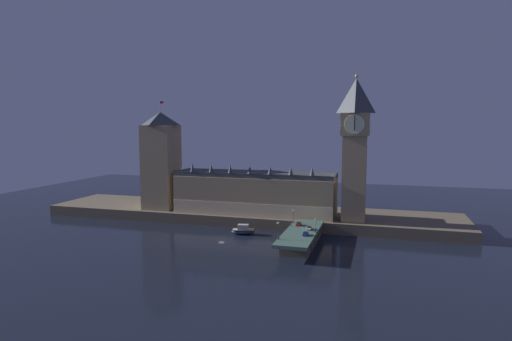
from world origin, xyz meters
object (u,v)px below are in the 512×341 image
street_lamp_near (278,228)px  street_lamp_far (293,214)px  street_lamp_mid (316,224)px  boat_upstream (243,231)px  car_southbound_lead (305,234)px  pedestrian_far_rail (291,224)px  car_northbound_lead (299,224)px  car_southbound_trail (309,228)px  victoria_tower (161,160)px  clock_tower (355,145)px  pedestrian_near_rail (279,237)px  pedestrian_mid_walk (315,230)px

street_lamp_near → street_lamp_far: size_ratio=1.13×
street_lamp_mid → boat_upstream: bearing=160.8°
car_southbound_lead → pedestrian_far_rail: size_ratio=2.62×
car_northbound_lead → car_southbound_trail: car_northbound_lead is taller
victoria_tower → car_southbound_lead: bearing=-25.2°
street_lamp_near → clock_tower: bearing=61.4°
car_southbound_trail → pedestrian_near_rail: 20.90m
victoria_tower → pedestrian_near_rail: victoria_tower is taller
car_southbound_lead → pedestrian_far_rail: 16.25m
pedestrian_near_rail → street_lamp_near: street_lamp_near is taller
street_lamp_near → street_lamp_mid: street_lamp_near is taller
pedestrian_mid_walk → car_northbound_lead: bearing=130.1°
pedestrian_far_rail → street_lamp_far: size_ratio=0.26×
clock_tower → street_lamp_mid: clock_tower is taller
pedestrian_mid_walk → boat_upstream: bearing=160.7°
pedestrian_mid_walk → boat_upstream: (-35.13, 12.31, -5.72)m
clock_tower → pedestrian_near_rail: (-24.98, -46.87, -34.05)m
pedestrian_near_rail → street_lamp_far: size_ratio=0.27×
pedestrian_far_rail → street_lamp_mid: 14.71m
car_northbound_lead → pedestrian_mid_walk: pedestrian_mid_walk is taller
victoria_tower → car_southbound_trail: (86.02, -30.73, -24.33)m
car_southbound_trail → pedestrian_mid_walk: (2.91, -3.90, 0.33)m
car_southbound_trail → pedestrian_mid_walk: pedestrian_mid_walk is taller
car_southbound_lead → car_southbound_trail: 9.75m
clock_tower → pedestrian_far_rail: (-24.98, -23.91, -34.07)m
pedestrian_near_rail → street_lamp_near: (-0.40, 0.29, 3.45)m
car_northbound_lead → car_southbound_lead: 17.23m
boat_upstream → pedestrian_mid_walk: bearing=-19.3°
street_lamp_mid → pedestrian_near_rail: bearing=-128.7°
car_southbound_lead → street_lamp_mid: bearing=60.2°
car_northbound_lead → street_lamp_mid: size_ratio=0.66×
car_southbound_lead → street_lamp_far: size_ratio=0.68×
car_southbound_trail → street_lamp_far: (-9.12, 10.74, 3.15)m
street_lamp_mid → street_lamp_far: street_lamp_far is taller
pedestrian_mid_walk → clock_tower: bearing=67.2°
clock_tower → pedestrian_mid_walk: size_ratio=37.26×
pedestrian_near_rail → pedestrian_mid_walk: (11.63, 15.09, 0.12)m
pedestrian_mid_walk → street_lamp_far: size_ratio=0.30×
victoria_tower → pedestrian_far_rail: size_ratio=36.87×
clock_tower → car_northbound_lead: size_ratio=17.17×
car_southbound_lead → street_lamp_far: bearing=114.0°
victoria_tower → boat_upstream: 65.39m
street_lamp_near → street_lamp_far: 29.44m
clock_tower → car_southbound_lead: clock_tower is taller
victoria_tower → street_lamp_far: (76.90, -19.99, -21.18)m
pedestrian_near_rail → boat_upstream: bearing=130.6°
car_northbound_lead → pedestrian_mid_walk: size_ratio=2.17×
car_northbound_lead → pedestrian_far_rail: (-2.91, -2.51, 0.15)m
clock_tower → street_lamp_far: (-25.38, -17.14, -31.10)m
victoria_tower → car_southbound_lead: 98.13m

